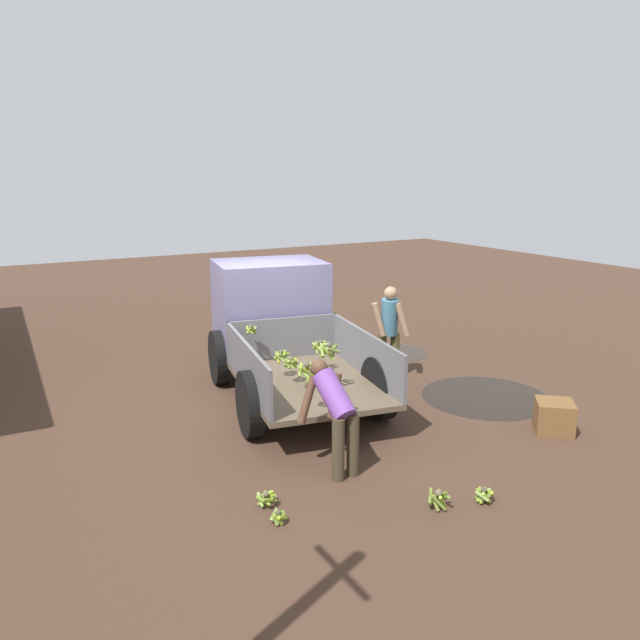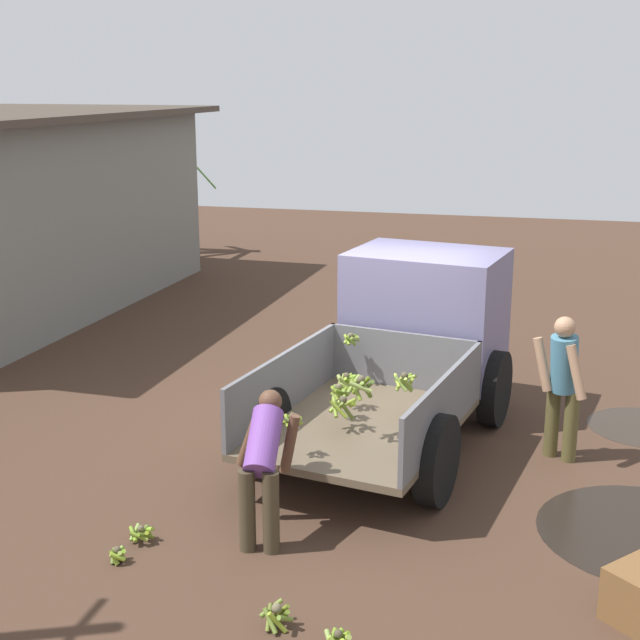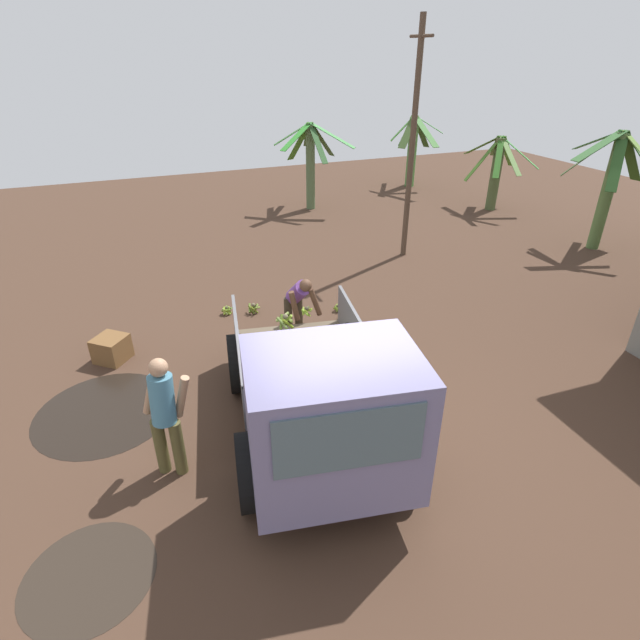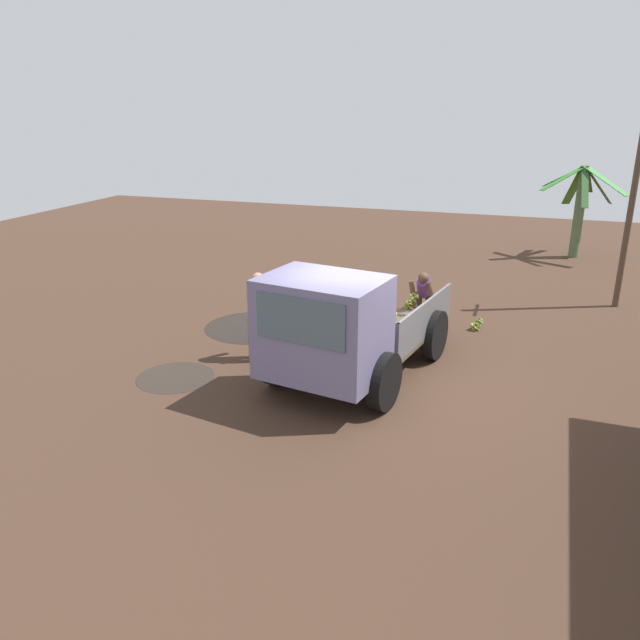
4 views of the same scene
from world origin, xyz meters
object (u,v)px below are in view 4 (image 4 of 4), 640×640
person_worker_loading (423,294)px  banana_bunch_on_ground_1 (388,301)px  utility_pole (635,184)px  wooden_crate_0 (286,298)px  banana_bunch_on_ground_3 (479,321)px  banana_bunch_on_ground_2 (409,304)px  cargo_truck (336,330)px  person_foreground_visitor (257,312)px  banana_bunch_on_ground_0 (475,326)px

person_worker_loading → banana_bunch_on_ground_1: size_ratio=5.61×
utility_pole → person_worker_loading: (3.08, -4.05, -2.06)m
utility_pole → wooden_crate_0: 8.20m
banana_bunch_on_ground_3 → wooden_crate_0: 4.41m
banana_bunch_on_ground_2 → cargo_truck: bearing=-4.2°
banana_bunch_on_ground_1 → banana_bunch_on_ground_3: (0.74, 2.17, -0.01)m
cargo_truck → person_foreground_visitor: bearing=-105.0°
cargo_truck → banana_bunch_on_ground_0: size_ratio=17.91×
banana_bunch_on_ground_2 → wooden_crate_0: wooden_crate_0 is taller
banana_bunch_on_ground_2 → banana_bunch_on_ground_3: 1.74m
utility_pole → banana_bunch_on_ground_3: utility_pole is taller
person_foreground_visitor → banana_bunch_on_ground_1: (-4.00, 1.58, -0.83)m
person_foreground_visitor → person_worker_loading: 3.65m
cargo_truck → banana_bunch_on_ground_1: bearing=-167.5°
wooden_crate_0 → person_worker_loading: bearing=81.0°
banana_bunch_on_ground_2 → banana_bunch_on_ground_3: banana_bunch_on_ground_2 is taller
banana_bunch_on_ground_1 → banana_bunch_on_ground_3: banana_bunch_on_ground_1 is taller
banana_bunch_on_ground_1 → person_foreground_visitor: bearing=-21.6°
person_foreground_visitor → person_worker_loading: bearing=-17.9°
cargo_truck → banana_bunch_on_ground_1: size_ratio=18.56×
person_foreground_visitor → person_worker_loading: person_foreground_visitor is taller
person_worker_loading → banana_bunch_on_ground_3: bearing=117.5°
utility_pole → wooden_crate_0: (2.56, -7.33, -2.62)m
cargo_truck → banana_bunch_on_ground_0: (-3.71, 1.94, -0.98)m
wooden_crate_0 → banana_bunch_on_ground_2: bearing=106.1°
banana_bunch_on_ground_2 → wooden_crate_0: bearing=-73.9°
banana_bunch_on_ground_1 → banana_bunch_on_ground_2: 0.55m
cargo_truck → person_foreground_visitor: (-0.84, -1.77, -0.16)m
person_foreground_visitor → banana_bunch_on_ground_3: size_ratio=8.63×
utility_pole → banana_bunch_on_ground_3: size_ratio=28.67×
cargo_truck → banana_bunch_on_ground_1: 4.94m
person_worker_loading → banana_bunch_on_ground_3: person_worker_loading is taller
banana_bunch_on_ground_3 → person_worker_loading: bearing=-56.9°
banana_bunch_on_ground_0 → banana_bunch_on_ground_1: (-1.12, -2.12, -0.00)m
wooden_crate_0 → person_foreground_visitor: bearing=12.1°
banana_bunch_on_ground_0 → utility_pole: bearing=132.6°
banana_bunch_on_ground_2 → person_foreground_visitor: bearing=-28.7°
banana_bunch_on_ground_0 → banana_bunch_on_ground_1: 2.40m
utility_pole → person_foreground_visitor: (5.61, -6.68, -1.93)m
banana_bunch_on_ground_0 → banana_bunch_on_ground_3: banana_bunch_on_ground_0 is taller
cargo_truck → utility_pole: (-6.45, 4.91, 1.77)m
banana_bunch_on_ground_1 → banana_bunch_on_ground_0: bearing=62.1°
utility_pole → banana_bunch_on_ground_1: 6.01m
wooden_crate_0 → banana_bunch_on_ground_0: bearing=87.7°
cargo_truck → wooden_crate_0: cargo_truck is taller
cargo_truck → utility_pole: utility_pole is taller
banana_bunch_on_ground_2 → wooden_crate_0: 2.87m
utility_pole → banana_bunch_on_ground_2: (1.76, -4.57, -2.72)m
banana_bunch_on_ground_3 → wooden_crate_0: (0.21, -4.40, 0.14)m
utility_pole → person_worker_loading: bearing=-52.8°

